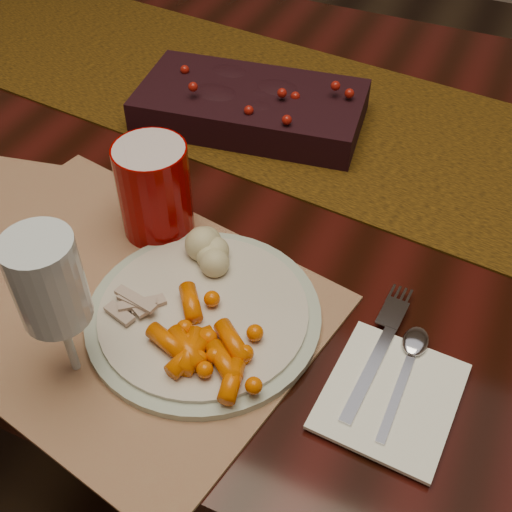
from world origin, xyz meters
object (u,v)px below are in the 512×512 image
at_px(mashed_potatoes, 216,246).
at_px(dining_table, 313,333).
at_px(turkey_shreds, 131,305).
at_px(red_cup, 154,190).
at_px(baby_carrots, 212,343).
at_px(napkin, 391,396).
at_px(placemat_main, 110,300).
at_px(centerpiece, 251,102).
at_px(dinner_plate, 204,314).
at_px(wine_glass, 58,312).

bearing_deg(mashed_potatoes, dining_table, 77.11).
bearing_deg(turkey_shreds, red_cup, 109.38).
relative_size(baby_carrots, napkin, 0.82).
distance_m(dining_table, red_cup, 0.51).
bearing_deg(dining_table, placemat_main, -113.11).
height_order(centerpiece, mashed_potatoes, centerpiece).
bearing_deg(red_cup, placemat_main, -85.76).
bearing_deg(placemat_main, dining_table, 78.17).
xyz_separation_m(dinner_plate, turkey_shreds, (-0.07, -0.03, 0.02)).
distance_m(napkin, red_cup, 0.36).
height_order(dinner_plate, wine_glass, wine_glass).
xyz_separation_m(baby_carrots, mashed_potatoes, (-0.06, 0.12, 0.01)).
relative_size(mashed_potatoes, napkin, 0.52).
height_order(placemat_main, wine_glass, wine_glass).
xyz_separation_m(napkin, red_cup, (-0.33, 0.12, 0.06)).
bearing_deg(baby_carrots, turkey_shreds, 173.74).
bearing_deg(centerpiece, dinner_plate, -72.86).
bearing_deg(wine_glass, baby_carrots, 28.56).
relative_size(dining_table, turkey_shreds, 24.80).
distance_m(dinner_plate, turkey_shreds, 0.08).
xyz_separation_m(centerpiece, turkey_shreds, (0.05, -0.41, -0.01)).
distance_m(dining_table, mashed_potatoes, 0.48).
bearing_deg(turkey_shreds, placemat_main, 161.27).
distance_m(dining_table, centerpiece, 0.44).
xyz_separation_m(placemat_main, dinner_plate, (0.11, 0.02, 0.01)).
bearing_deg(dining_table, napkin, -61.26).
bearing_deg(napkin, red_cup, 163.43).
bearing_deg(dining_table, wine_glass, -106.01).
height_order(turkey_shreds, wine_glass, wine_glass).
bearing_deg(dinner_plate, centerpiece, 107.14).
relative_size(baby_carrots, red_cup, 0.98).
bearing_deg(centerpiece, dining_table, -21.16).
relative_size(placemat_main, napkin, 3.22).
bearing_deg(dining_table, dinner_plate, -95.99).
xyz_separation_m(centerpiece, dinner_plate, (0.12, -0.37, -0.02)).
bearing_deg(napkin, turkey_shreds, -172.70).
height_order(turkey_shreds, napkin, turkey_shreds).
bearing_deg(baby_carrots, mashed_potatoes, 115.09).
xyz_separation_m(dining_table, dinner_plate, (-0.03, -0.32, 0.39)).
relative_size(dining_table, baby_carrots, 15.28).
xyz_separation_m(mashed_potatoes, red_cup, (-0.10, 0.03, 0.02)).
height_order(red_cup, wine_glass, wine_glass).
bearing_deg(placemat_main, red_cup, 105.52).
relative_size(centerpiece, napkin, 2.31).
bearing_deg(turkey_shreds, wine_glass, -103.93).
bearing_deg(turkey_shreds, dinner_plate, 24.88).
height_order(baby_carrots, red_cup, red_cup).
height_order(dinner_plate, baby_carrots, baby_carrots).
height_order(dinner_plate, red_cup, red_cup).
height_order(dining_table, baby_carrots, baby_carrots).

